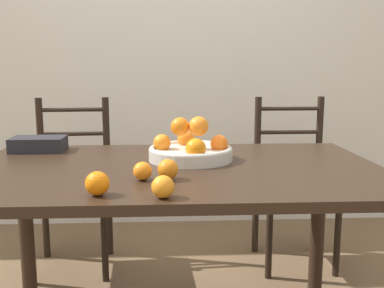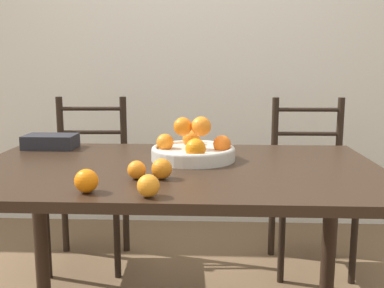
% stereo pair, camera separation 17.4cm
% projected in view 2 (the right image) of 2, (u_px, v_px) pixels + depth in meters
% --- Properties ---
extents(wall_back, '(8.00, 0.06, 2.60)m').
position_uv_depth(wall_back, '(193.00, 44.00, 3.17)').
color(wall_back, silver).
rests_on(wall_back, ground_plane).
extents(dining_table, '(1.59, 0.97, 0.77)m').
position_uv_depth(dining_table, '(175.00, 190.00, 1.76)').
color(dining_table, black).
rests_on(dining_table, ground_plane).
extents(fruit_bowl, '(0.34, 0.34, 0.18)m').
position_uv_depth(fruit_bowl, '(193.00, 149.00, 1.85)').
color(fruit_bowl, beige).
rests_on(fruit_bowl, dining_table).
extents(orange_loose_0, '(0.07, 0.07, 0.07)m').
position_uv_depth(orange_loose_0, '(148.00, 186.00, 1.33)').
color(orange_loose_0, orange).
rests_on(orange_loose_0, dining_table).
extents(orange_loose_1, '(0.07, 0.07, 0.07)m').
position_uv_depth(orange_loose_1, '(162.00, 169.00, 1.54)').
color(orange_loose_1, orange).
rests_on(orange_loose_1, dining_table).
extents(orange_loose_2, '(0.07, 0.07, 0.07)m').
position_uv_depth(orange_loose_2, '(86.00, 181.00, 1.37)').
color(orange_loose_2, orange).
rests_on(orange_loose_2, dining_table).
extents(orange_loose_3, '(0.06, 0.06, 0.06)m').
position_uv_depth(orange_loose_3, '(137.00, 170.00, 1.54)').
color(orange_loose_3, orange).
rests_on(orange_loose_3, dining_table).
extents(chair_left, '(0.44, 0.42, 0.97)m').
position_uv_depth(chair_left, '(89.00, 184.00, 2.62)').
color(chair_left, black).
rests_on(chair_left, ground_plane).
extents(chair_right, '(0.43, 0.41, 0.97)m').
position_uv_depth(chair_right, '(310.00, 187.00, 2.56)').
color(chair_right, black).
rests_on(chair_right, ground_plane).
extents(book_stack, '(0.24, 0.15, 0.06)m').
position_uv_depth(book_stack, '(51.00, 141.00, 2.11)').
color(book_stack, '#232328').
rests_on(book_stack, dining_table).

